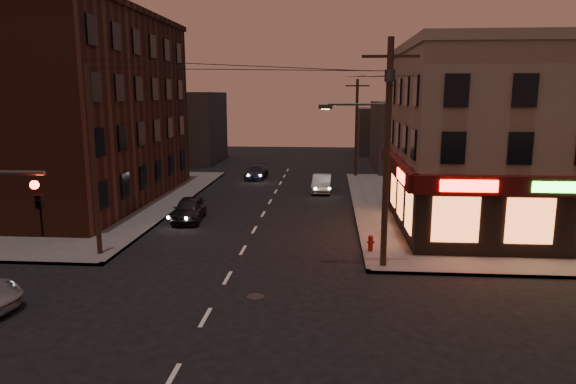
# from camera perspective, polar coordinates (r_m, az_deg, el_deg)

# --- Properties ---
(ground) EXTENTS (120.00, 120.00, 0.00)m
(ground) POSITION_cam_1_polar(r_m,az_deg,el_deg) (18.93, -9.17, -13.60)
(ground) COLOR black
(ground) RESTS_ON ground
(sidewalk_ne) EXTENTS (24.00, 28.00, 0.15)m
(sidewalk_ne) POSITION_cam_1_polar(r_m,az_deg,el_deg) (39.03, 25.09, -1.61)
(sidewalk_ne) COLOR #514F4C
(sidewalk_ne) RESTS_ON ground
(sidewalk_nw) EXTENTS (24.00, 28.00, 0.15)m
(sidewalk_nw) POSITION_cam_1_polar(r_m,az_deg,el_deg) (42.80, -26.87, -0.74)
(sidewalk_nw) COLOR #514F4C
(sidewalk_nw) RESTS_ON ground
(pizza_building) EXTENTS (15.85, 12.85, 10.50)m
(pizza_building) POSITION_cam_1_polar(r_m,az_deg,el_deg) (32.41, 25.77, 5.44)
(pizza_building) COLOR gray
(pizza_building) RESTS_ON sidewalk_ne
(brick_apartment) EXTENTS (12.00, 20.00, 13.00)m
(brick_apartment) POSITION_cam_1_polar(r_m,az_deg,el_deg) (40.37, -23.39, 8.33)
(brick_apartment) COLOR #462216
(brick_apartment) RESTS_ON sidewalk_nw
(bg_building_ne_a) EXTENTS (10.00, 12.00, 7.00)m
(bg_building_ne_a) POSITION_cam_1_polar(r_m,az_deg,el_deg) (55.74, 14.72, 6.06)
(bg_building_ne_a) COLOR #3F3D3A
(bg_building_ne_a) RESTS_ON ground
(bg_building_nw) EXTENTS (9.00, 10.00, 8.00)m
(bg_building_nw) POSITION_cam_1_polar(r_m,az_deg,el_deg) (61.33, -11.86, 7.05)
(bg_building_nw) COLOR #3F3D3A
(bg_building_nw) RESTS_ON ground
(bg_building_ne_b) EXTENTS (8.00, 8.00, 6.00)m
(bg_building_ne_b) POSITION_cam_1_polar(r_m,az_deg,el_deg) (69.31, 11.06, 6.66)
(bg_building_ne_b) COLOR #3F3D3A
(bg_building_ne_b) RESTS_ON ground
(utility_pole_main) EXTENTS (4.20, 0.44, 10.00)m
(utility_pole_main) POSITION_cam_1_polar(r_m,az_deg,el_deg) (22.73, 10.69, 5.53)
(utility_pole_main) COLOR #382619
(utility_pole_main) RESTS_ON sidewalk_ne
(utility_pole_far) EXTENTS (0.26, 0.26, 9.00)m
(utility_pole_far) POSITION_cam_1_polar(r_m,az_deg,el_deg) (48.88, 7.61, 7.05)
(utility_pole_far) COLOR #382619
(utility_pole_far) RESTS_ON sidewalk_ne
(utility_pole_west) EXTENTS (0.24, 0.24, 9.00)m
(utility_pole_west) POSITION_cam_1_polar(r_m,az_deg,el_deg) (25.92, -20.79, 3.17)
(utility_pole_west) COLOR #382619
(utility_pole_west) RESTS_ON sidewalk_nw
(sedan_near) EXTENTS (2.05, 4.38, 1.45)m
(sedan_near) POSITION_cam_1_polar(r_m,az_deg,el_deg) (32.64, -10.94, -1.87)
(sedan_near) COLOR black
(sedan_near) RESTS_ON ground
(sedan_mid) EXTENTS (1.64, 4.28, 1.39)m
(sedan_mid) POSITION_cam_1_polar(r_m,az_deg,el_deg) (41.53, 3.78, 0.97)
(sedan_mid) COLOR slate
(sedan_mid) RESTS_ON ground
(sedan_far) EXTENTS (1.94, 4.34, 1.24)m
(sedan_far) POSITION_cam_1_polar(r_m,az_deg,el_deg) (48.05, -3.52, 2.22)
(sedan_far) COLOR #1A1C34
(sedan_far) RESTS_ON ground
(fire_hydrant) EXTENTS (0.36, 0.36, 0.82)m
(fire_hydrant) POSITION_cam_1_polar(r_m,az_deg,el_deg) (25.75, 9.17, -5.53)
(fire_hydrant) COLOR maroon
(fire_hydrant) RESTS_ON sidewalk_ne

